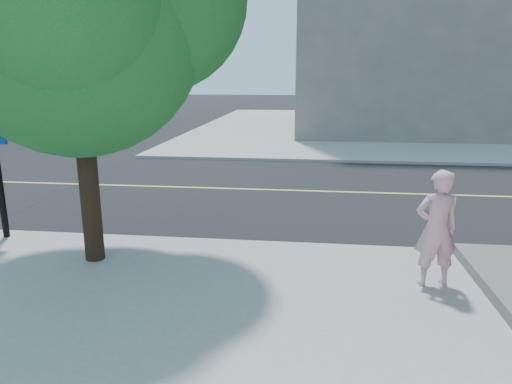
# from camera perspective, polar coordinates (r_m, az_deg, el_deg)

# --- Properties ---
(ground) EXTENTS (140.00, 140.00, 0.00)m
(ground) POSITION_cam_1_polar(r_m,az_deg,el_deg) (10.67, -27.06, -4.81)
(ground) COLOR black
(ground) RESTS_ON ground
(road_ew) EXTENTS (140.00, 9.00, 0.01)m
(road_ew) POSITION_cam_1_polar(r_m,az_deg,el_deg) (14.45, -17.26, 0.79)
(road_ew) COLOR black
(road_ew) RESTS_ON ground
(sidewalk_ne) EXTENTS (29.00, 25.00, 0.12)m
(sidewalk_ne) POSITION_cam_1_polar(r_m,az_deg,el_deg) (30.92, 21.39, 7.35)
(sidewalk_ne) COLOR #999999
(sidewalk_ne) RESTS_ON ground
(filler_ne) EXTENTS (18.00, 16.00, 14.00)m
(filler_ne) POSITION_cam_1_polar(r_m,az_deg,el_deg) (31.62, 23.31, 20.19)
(filler_ne) COLOR slate
(filler_ne) RESTS_ON sidewalk_ne
(man_on_phone) EXTENTS (0.70, 0.51, 1.76)m
(man_on_phone) POSITION_cam_1_polar(r_m,az_deg,el_deg) (7.30, 21.19, -4.21)
(man_on_phone) COLOR #DA9EAC
(man_on_phone) RESTS_ON sidewalk_se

